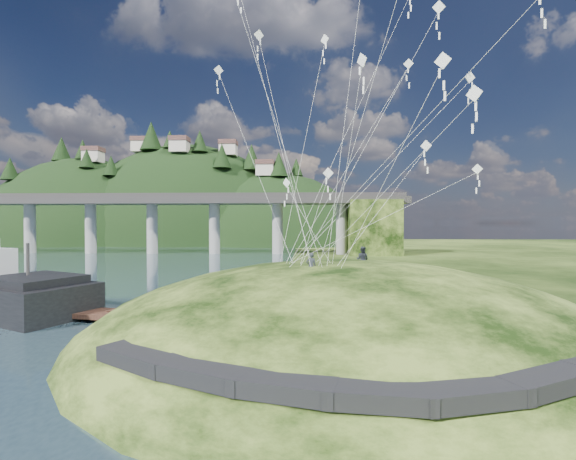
{
  "coord_description": "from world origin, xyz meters",
  "views": [
    {
      "loc": [
        5.13,
        -23.44,
        7.51
      ],
      "look_at": [
        4.0,
        6.0,
        7.0
      ],
      "focal_mm": 24.0,
      "sensor_mm": 36.0,
      "label": 1
    }
  ],
  "objects": [
    {
      "name": "ground",
      "position": [
        0.0,
        0.0,
        0.0
      ],
      "size": [
        320.0,
        320.0,
        0.0
      ],
      "primitive_type": "plane",
      "color": "black",
      "rests_on": "ground"
    },
    {
      "name": "grass_hill",
      "position": [
        8.0,
        2.0,
        -1.5
      ],
      "size": [
        36.0,
        32.0,
        13.0
      ],
      "color": "black",
      "rests_on": "ground"
    },
    {
      "name": "footpath",
      "position": [
        7.46,
        -9.74,
        2.08
      ],
      "size": [
        22.29,
        5.84,
        0.83
      ],
      "color": "black",
      "rests_on": "ground"
    },
    {
      "name": "bridge",
      "position": [
        -26.46,
        70.07,
        9.7
      ],
      "size": [
        160.0,
        11.0,
        15.0
      ],
      "color": "#2D2B2B",
      "rests_on": "ground"
    },
    {
      "name": "far_ridge",
      "position": [
        -43.58,
        122.17,
        -7.44
      ],
      "size": [
        153.0,
        70.0,
        94.5
      ],
      "color": "black",
      "rests_on": "ground"
    },
    {
      "name": "wooden_dock",
      "position": [
        -6.7,
        5.03,
        0.48
      ],
      "size": [
        15.47,
        4.88,
        1.09
      ],
      "color": "#361E16",
      "rests_on": "ground"
    },
    {
      "name": "kite_flyers",
      "position": [
        8.45,
        3.03,
        5.83
      ],
      "size": [
        4.63,
        4.84,
        1.92
      ],
      "color": "#262A33",
      "rests_on": "ground"
    },
    {
      "name": "kite_swarm",
      "position": [
        9.13,
        3.4,
        19.2
      ],
      "size": [
        20.91,
        17.08,
        18.19
      ],
      "color": "white",
      "rests_on": "ground"
    }
  ]
}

